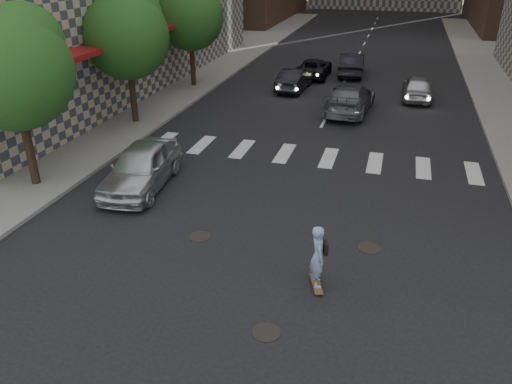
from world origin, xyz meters
TOP-DOWN VIEW (x-y plane):
  - ground at (0.00, 0.00)m, footprint 160.00×160.00m
  - sidewalk_left at (-14.50, 20.00)m, footprint 13.00×80.00m
  - tree_a at (-9.45, 3.14)m, footprint 4.20×4.20m
  - tree_b at (-9.45, 11.14)m, footprint 4.20×4.20m
  - tree_c at (-9.45, 19.14)m, footprint 4.20×4.20m
  - manhole_a at (1.20, -2.50)m, footprint 0.70×0.70m
  - manhole_b at (-2.00, 1.20)m, footprint 0.70×0.70m
  - manhole_c at (3.30, 2.00)m, footprint 0.70×0.70m
  - skateboarder at (2.05, -0.36)m, footprint 0.62×0.97m
  - silver_sedan at (-5.50, 4.10)m, footprint 2.44×5.06m
  - traffic_car_a at (-2.89, 20.00)m, footprint 1.78×4.34m
  - traffic_car_b at (1.09, 16.14)m, footprint 2.63×5.62m
  - traffic_car_c at (-2.33, 24.10)m, footprint 2.11×4.57m
  - traffic_car_d at (4.74, 20.00)m, footprint 1.75×4.31m
  - traffic_car_e at (0.19, 25.30)m, footprint 1.92×4.83m

SIDE VIEW (x-z plane):
  - ground at x=0.00m, z-range 0.00..0.00m
  - manhole_a at x=1.20m, z-range 0.00..0.02m
  - manhole_b at x=-2.00m, z-range 0.00..0.02m
  - manhole_c at x=3.30m, z-range 0.00..0.02m
  - sidewalk_left at x=-14.50m, z-range 0.00..0.15m
  - traffic_car_c at x=-2.33m, z-range 0.00..1.27m
  - traffic_car_a at x=-2.89m, z-range 0.00..1.40m
  - traffic_car_d at x=4.74m, z-range 0.00..1.47m
  - traffic_car_e at x=0.19m, z-range 0.00..1.56m
  - traffic_car_b at x=1.09m, z-range 0.00..1.59m
  - silver_sedan at x=-5.50m, z-range 0.00..1.67m
  - skateboarder at x=2.05m, z-range 0.05..1.93m
  - tree_a at x=-9.45m, z-range 1.35..7.95m
  - tree_b at x=-9.45m, z-range 1.35..7.95m
  - tree_c at x=-9.45m, z-range 1.35..7.95m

